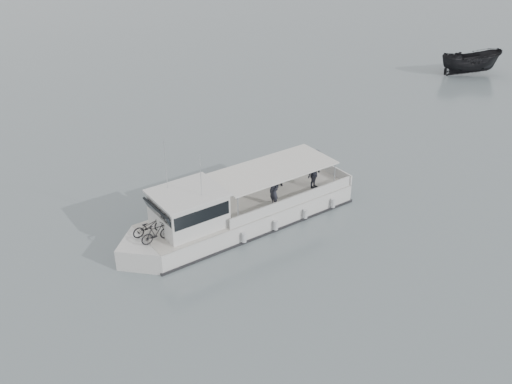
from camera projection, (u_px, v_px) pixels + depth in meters
ground at (286, 241)px, 28.16m from camera, size 1400.00×1400.00×0.00m
tour_boat at (230, 213)px, 28.75m from camera, size 13.30×4.23×5.54m
dark_motorboat at (471, 62)px, 51.66m from camera, size 6.05×4.76×2.22m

